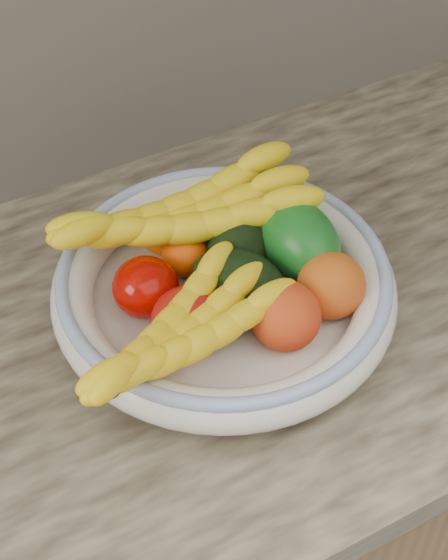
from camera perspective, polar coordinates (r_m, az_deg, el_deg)
kitchen_counter at (r=1.37m, az=-0.52°, el=-13.97°), size 2.44×0.66×1.40m
fruit_bowl at (r=0.97m, az=0.00°, el=-0.47°), size 0.39×0.39×0.08m
clementine_back_left at (r=1.02m, az=-4.02°, el=3.08°), size 0.06×0.06×0.05m
clementine_back_right at (r=1.05m, az=-1.87°, el=4.44°), size 0.06×0.06×0.04m
clementine_back_mid at (r=1.00m, az=-2.58°, el=1.69°), size 0.06×0.06×0.05m
tomato_left at (r=0.95m, az=-5.24°, el=-0.47°), size 0.09×0.09×0.07m
tomato_near_left at (r=0.92m, az=-2.46°, el=-2.68°), size 0.10×0.10×0.07m
avocado_center at (r=0.95m, az=0.96°, el=-0.21°), size 0.13×0.14×0.08m
avocado_right at (r=1.00m, az=1.04°, el=2.47°), size 0.13×0.13×0.07m
green_mango at (r=0.99m, az=4.90°, el=2.65°), size 0.11×0.13×0.11m
peach_front at (r=0.92m, az=4.11°, el=-2.41°), size 0.10×0.10×0.08m
peach_right at (r=0.95m, az=7.14°, el=-0.38°), size 0.10×0.10×0.08m
banana_bunch_back at (r=0.99m, az=-2.70°, el=3.93°), size 0.34×0.16×0.09m
banana_bunch_front at (r=0.87m, az=-2.87°, el=-3.93°), size 0.30×0.20×0.08m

